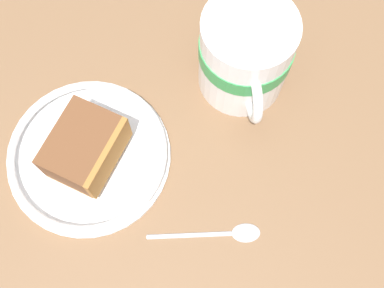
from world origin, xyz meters
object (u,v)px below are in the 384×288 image
tea_mug (246,54)px  teaspoon (228,233)px  small_plate (88,155)px  cake_slice (85,148)px

tea_mug → teaspoon: 18.94cm
small_plate → teaspoon: small_plate is taller
small_plate → teaspoon: bearing=-14.1°
small_plate → tea_mug: size_ratio=1.44×
small_plate → tea_mug: 20.14cm
tea_mug → teaspoon: (2.86, -17.92, -5.42)cm
cake_slice → small_plate: bearing=169.7°
small_plate → teaspoon: 17.27cm
small_plate → teaspoon: (16.75, -4.19, -0.52)cm
cake_slice → teaspoon: (16.49, -4.15, -3.05)cm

